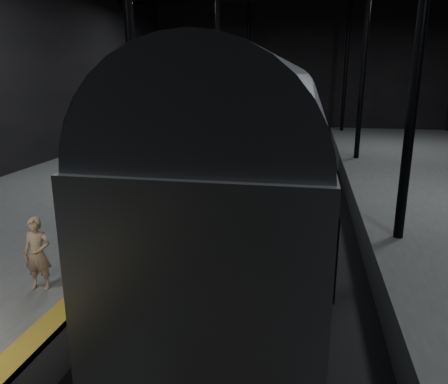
# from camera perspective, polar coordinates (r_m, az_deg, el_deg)

# --- Properties ---
(ground) EXTENTS (44.00, 44.00, 0.00)m
(ground) POSITION_cam_1_polar(r_m,az_deg,el_deg) (17.02, 6.33, -3.35)
(ground) COLOR black
(ground) RESTS_ON ground
(platform_left) EXTENTS (9.00, 43.80, 1.00)m
(platform_left) POSITION_cam_1_polar(r_m,az_deg,el_deg) (18.95, -16.84, -0.42)
(platform_left) COLOR #4E4E4B
(platform_left) RESTS_ON ground
(tactile_strip) EXTENTS (0.50, 43.80, 0.01)m
(tactile_strip) POSITION_cam_1_polar(r_m,az_deg,el_deg) (17.27, -4.37, 0.46)
(tactile_strip) COLOR olive
(tactile_strip) RESTS_ON platform_left
(track) EXTENTS (2.40, 43.00, 0.24)m
(track) POSITION_cam_1_polar(r_m,az_deg,el_deg) (17.00, 6.34, -3.13)
(track) COLOR #3F3328
(track) RESTS_ON ground
(train) EXTENTS (3.19, 21.30, 5.69)m
(train) POSITION_cam_1_polar(r_m,az_deg,el_deg) (15.08, 6.29, 6.68)
(train) COLOR #A9ACB1
(train) RESTS_ON ground
(woman) EXTENTS (0.61, 0.44, 1.57)m
(woman) POSITION_cam_1_polar(r_m,az_deg,el_deg) (9.91, -23.16, -7.43)
(woman) COLOR tan
(woman) RESTS_ON platform_left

